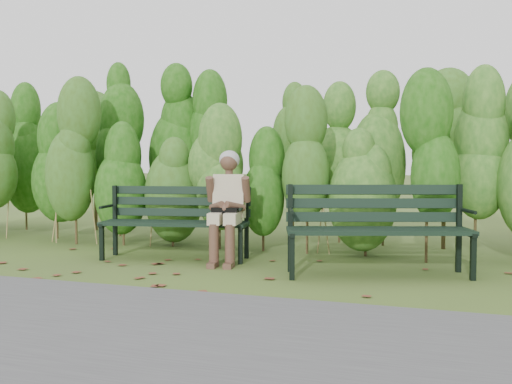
% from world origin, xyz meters
% --- Properties ---
extents(ground, '(80.00, 80.00, 0.00)m').
position_xyz_m(ground, '(0.00, 0.00, 0.00)').
color(ground, '#445627').
extents(footpath, '(60.00, 2.50, 0.01)m').
position_xyz_m(footpath, '(0.00, -2.20, 0.01)').
color(footpath, '#474749').
rests_on(footpath, ground).
extents(hedge_band, '(11.04, 1.67, 2.42)m').
position_xyz_m(hedge_band, '(0.00, 1.86, 1.26)').
color(hedge_band, '#47381E').
rests_on(hedge_band, ground).
extents(leaf_litter, '(5.91, 2.28, 0.01)m').
position_xyz_m(leaf_litter, '(-0.09, -0.14, 0.00)').
color(leaf_litter, brown).
rests_on(leaf_litter, ground).
extents(bench_left, '(1.63, 0.78, 0.78)m').
position_xyz_m(bench_left, '(-0.99, 0.57, 0.46)').
color(bench_left, black).
rests_on(bench_left, ground).
extents(bench_right, '(1.76, 1.04, 0.84)m').
position_xyz_m(bench_right, '(1.19, 0.35, 0.49)').
color(bench_right, black).
rests_on(bench_right, ground).
extents(seated_woman, '(0.49, 0.72, 1.17)m').
position_xyz_m(seated_woman, '(-0.38, 0.52, 0.66)').
color(seated_woman, beige).
rests_on(seated_woman, ground).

